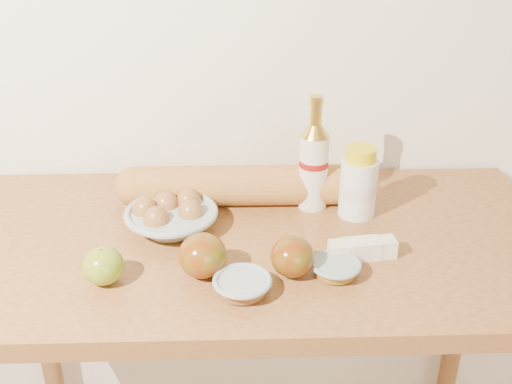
# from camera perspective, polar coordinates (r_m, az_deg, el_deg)

# --- Properties ---
(table) EXTENTS (1.20, 0.60, 0.90)m
(table) POSITION_cam_1_polar(r_m,az_deg,el_deg) (1.35, -0.04, -8.54)
(table) COLOR #A16834
(table) RESTS_ON ground
(bourbon_bottle) EXTENTS (0.07, 0.07, 0.25)m
(bourbon_bottle) POSITION_cam_1_polar(r_m,az_deg,el_deg) (1.35, 5.15, 2.55)
(bourbon_bottle) COLOR beige
(bourbon_bottle) RESTS_ON table
(cream_bottle) EXTENTS (0.10, 0.10, 0.15)m
(cream_bottle) POSITION_cam_1_polar(r_m,az_deg,el_deg) (1.35, 9.07, 0.72)
(cream_bottle) COLOR silver
(cream_bottle) RESTS_ON table
(egg_bowl) EXTENTS (0.25, 0.25, 0.07)m
(egg_bowl) POSITION_cam_1_polar(r_m,az_deg,el_deg) (1.31, -7.58, -2.12)
(egg_bowl) COLOR #929F9B
(egg_bowl) RESTS_ON table
(baguette) EXTENTS (0.52, 0.09, 0.09)m
(baguette) POSITION_cam_1_polar(r_m,az_deg,el_deg) (1.38, -1.74, 0.58)
(baguette) COLOR #C5873C
(baguette) RESTS_ON table
(apple_yellowgreen) EXTENTS (0.09, 0.09, 0.07)m
(apple_yellowgreen) POSITION_cam_1_polar(r_m,az_deg,el_deg) (1.17, -13.42, -6.41)
(apple_yellowgreen) COLOR #9E951F
(apple_yellowgreen) RESTS_ON table
(apple_redgreen_front) EXTENTS (0.11, 0.11, 0.08)m
(apple_redgreen_front) POSITION_cam_1_polar(r_m,az_deg,el_deg) (1.16, -4.76, -5.65)
(apple_redgreen_front) COLOR #8B0807
(apple_redgreen_front) RESTS_ON table
(apple_redgreen_right) EXTENTS (0.08, 0.08, 0.07)m
(apple_redgreen_right) POSITION_cam_1_polar(r_m,az_deg,el_deg) (1.16, 3.26, -5.76)
(apple_redgreen_right) COLOR #810707
(apple_redgreen_right) RESTS_ON table
(sugar_bowl) EXTENTS (0.13, 0.13, 0.03)m
(sugar_bowl) POSITION_cam_1_polar(r_m,az_deg,el_deg) (1.12, -1.22, -8.28)
(sugar_bowl) COLOR #909D98
(sugar_bowl) RESTS_ON table
(syrup_bowl) EXTENTS (0.12, 0.12, 0.03)m
(syrup_bowl) POSITION_cam_1_polar(r_m,az_deg,el_deg) (1.18, 7.10, -6.74)
(syrup_bowl) COLOR gray
(syrup_bowl) RESTS_ON table
(butter_stick) EXTENTS (0.13, 0.05, 0.04)m
(butter_stick) POSITION_cam_1_polar(r_m,az_deg,el_deg) (1.23, 9.42, -5.03)
(butter_stick) COLOR beige
(butter_stick) RESTS_ON table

